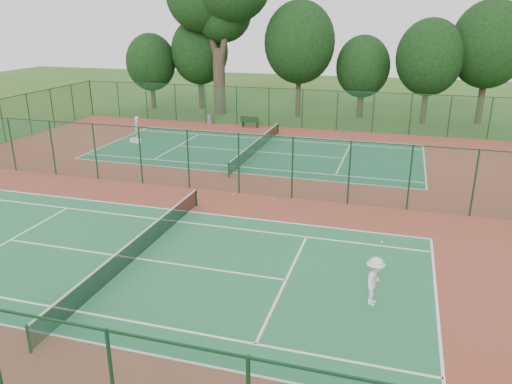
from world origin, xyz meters
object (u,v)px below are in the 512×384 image
player_near (374,281)px  kit_bag (136,141)px  bench (250,122)px  trash_bin (209,119)px  player_far (136,127)px

player_near → kit_bag: size_ratio=1.97×
bench → kit_bag: (-7.06, -8.04, -0.36)m
player_near → bench: player_near is taller
player_near → trash_bin: size_ratio=1.97×
trash_bin → player_near: bearing=-58.3°
trash_bin → bench: (4.06, -0.39, 0.07)m
bench → kit_bag: bench is taller
player_near → trash_bin: bearing=39.4°
bench → player_far: bearing=-142.2°
player_near → trash_bin: 31.94m
trash_bin → kit_bag: 8.96m
player_far → trash_bin: player_far is taller
player_far → trash_bin: bearing=137.3°
bench → player_near: bearing=-65.1°
trash_bin → kit_bag: (-3.00, -8.44, -0.28)m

